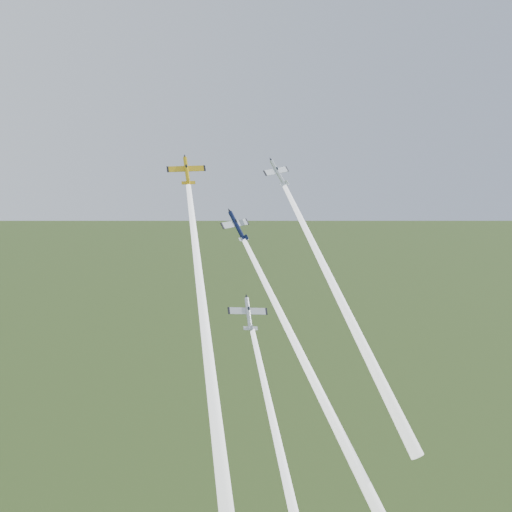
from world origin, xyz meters
name	(u,v)px	position (x,y,z in m)	size (l,w,h in m)	color
plane_yellow	(187,171)	(-9.04, 3.68, 108.14)	(7.41, 7.35, 1.16)	gold
smoke_trail_yellow	(208,352)	(-17.16, -13.90, 78.41)	(2.64, 2.64, 64.54)	white
plane_navy	(237,226)	(2.08, 2.49, 96.85)	(8.36, 8.30, 1.31)	#0D153A
smoke_trail_navy	(320,394)	(6.77, -17.14, 65.87)	(2.64, 2.64, 67.55)	white
plane_silver_right	(278,173)	(12.74, 2.06, 107.25)	(7.69, 7.63, 1.20)	silver
smoke_trail_silver_right	(348,315)	(15.74, -15.64, 79.70)	(2.64, 2.64, 59.35)	white
plane_silver_low	(249,314)	(-2.43, -6.68, 81.20)	(8.23, 8.17, 1.29)	#B2B9C1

